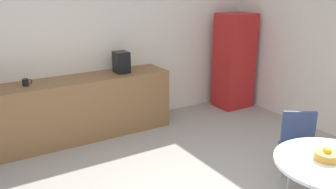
{
  "coord_description": "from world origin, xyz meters",
  "views": [
    {
      "loc": [
        -1.83,
        -2.29,
        2.26
      ],
      "look_at": [
        0.32,
        1.21,
        0.95
      ],
      "focal_mm": 38.93,
      "sensor_mm": 36.0,
      "label": 1
    }
  ],
  "objects_px": {
    "round_table": "(332,177)",
    "coffee_maker": "(121,62)",
    "locker_cabinet": "(234,61)",
    "fruit_bowl": "(327,155)",
    "mug_white": "(26,82)",
    "chair_navy": "(300,140)"
  },
  "relations": [
    {
      "from": "fruit_bowl",
      "to": "mug_white",
      "type": "height_order",
      "value": "mug_white"
    },
    {
      "from": "chair_navy",
      "to": "mug_white",
      "type": "distance_m",
      "value": 3.52
    },
    {
      "from": "chair_navy",
      "to": "coffee_maker",
      "type": "xyz_separation_m",
      "value": [
        -1.02,
        2.52,
        0.54
      ]
    },
    {
      "from": "round_table",
      "to": "fruit_bowl",
      "type": "height_order",
      "value": "fruit_bowl"
    },
    {
      "from": "round_table",
      "to": "coffee_maker",
      "type": "xyz_separation_m",
      "value": [
        -0.5,
        3.28,
        0.47
      ]
    },
    {
      "from": "round_table",
      "to": "fruit_bowl",
      "type": "bearing_deg",
      "value": 108.93
    },
    {
      "from": "round_table",
      "to": "chair_navy",
      "type": "bearing_deg",
      "value": 55.46
    },
    {
      "from": "chair_navy",
      "to": "coffee_maker",
      "type": "relative_size",
      "value": 2.59
    },
    {
      "from": "locker_cabinet",
      "to": "mug_white",
      "type": "bearing_deg",
      "value": 178.24
    },
    {
      "from": "mug_white",
      "to": "coffee_maker",
      "type": "bearing_deg",
      "value": -0.37
    },
    {
      "from": "chair_navy",
      "to": "coffee_maker",
      "type": "distance_m",
      "value": 2.77
    },
    {
      "from": "locker_cabinet",
      "to": "round_table",
      "type": "relative_size",
      "value": 1.66
    },
    {
      "from": "locker_cabinet",
      "to": "coffee_maker",
      "type": "height_order",
      "value": "locker_cabinet"
    },
    {
      "from": "locker_cabinet",
      "to": "coffee_maker",
      "type": "xyz_separation_m",
      "value": [
        -2.16,
        0.1,
        0.21
      ]
    },
    {
      "from": "round_table",
      "to": "fruit_bowl",
      "type": "distance_m",
      "value": 0.2
    },
    {
      "from": "chair_navy",
      "to": "fruit_bowl",
      "type": "distance_m",
      "value": 0.93
    },
    {
      "from": "locker_cabinet",
      "to": "coffee_maker",
      "type": "distance_m",
      "value": 2.17
    },
    {
      "from": "coffee_maker",
      "to": "chair_navy",
      "type": "bearing_deg",
      "value": -67.9
    },
    {
      "from": "round_table",
      "to": "chair_navy",
      "type": "height_order",
      "value": "chair_navy"
    },
    {
      "from": "mug_white",
      "to": "chair_navy",
      "type": "bearing_deg",
      "value": -46.35
    },
    {
      "from": "chair_navy",
      "to": "mug_white",
      "type": "relative_size",
      "value": 6.43
    },
    {
      "from": "locker_cabinet",
      "to": "round_table",
      "type": "bearing_deg",
      "value": -117.61
    }
  ]
}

